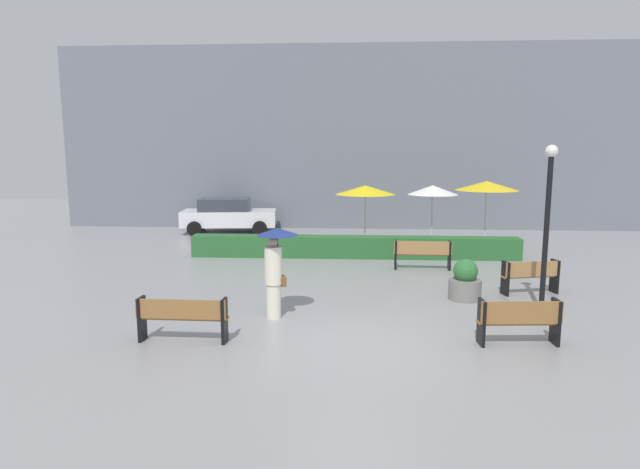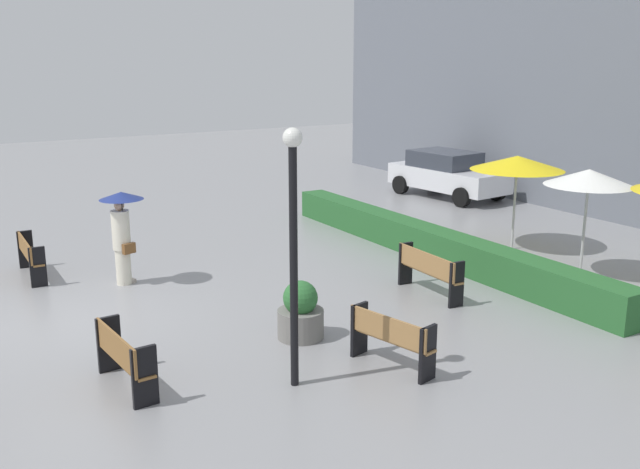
{
  "view_description": "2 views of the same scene",
  "coord_description": "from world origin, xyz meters",
  "px_view_note": "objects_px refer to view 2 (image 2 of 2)",
  "views": [
    {
      "loc": [
        -0.04,
        -9.93,
        3.69
      ],
      "look_at": [
        -0.94,
        4.86,
        1.36
      ],
      "focal_mm": 29.91,
      "sensor_mm": 36.0,
      "label": 1
    },
    {
      "loc": [
        12.95,
        -2.45,
        4.79
      ],
      "look_at": [
        0.36,
        5.09,
        1.08
      ],
      "focal_mm": 40.13,
      "sensor_mm": 36.0,
      "label": 2
    }
  ],
  "objects_px": {
    "pedestrian_with_umbrella": "(122,226)",
    "lamp_post": "(293,232)",
    "bench_near_left": "(29,254)",
    "parked_car": "(447,173)",
    "bench_back_row": "(429,269)",
    "planter_pot": "(301,313)",
    "patio_umbrella_yellow": "(517,163)",
    "patio_umbrella_white": "(589,178)",
    "bench_far_right": "(391,337)",
    "bench_near_right": "(123,356)"
  },
  "relations": [
    {
      "from": "bench_near_left",
      "to": "pedestrian_with_umbrella",
      "type": "bearing_deg",
      "value": 45.99
    },
    {
      "from": "bench_back_row",
      "to": "lamp_post",
      "type": "xyz_separation_m",
      "value": [
        2.18,
        -4.32,
        1.8
      ]
    },
    {
      "from": "bench_back_row",
      "to": "parked_car",
      "type": "distance_m",
      "value": 10.66
    },
    {
      "from": "bench_far_right",
      "to": "parked_car",
      "type": "xyz_separation_m",
      "value": [
        -10.28,
        9.97,
        0.3
      ]
    },
    {
      "from": "bench_near_right",
      "to": "pedestrian_with_umbrella",
      "type": "relative_size",
      "value": 0.78
    },
    {
      "from": "patio_umbrella_yellow",
      "to": "bench_back_row",
      "type": "bearing_deg",
      "value": -67.46
    },
    {
      "from": "patio_umbrella_yellow",
      "to": "bench_far_right",
      "type": "bearing_deg",
      "value": -58.89
    },
    {
      "from": "patio_umbrella_white",
      "to": "parked_car",
      "type": "height_order",
      "value": "patio_umbrella_white"
    },
    {
      "from": "bench_far_right",
      "to": "pedestrian_with_umbrella",
      "type": "bearing_deg",
      "value": -159.55
    },
    {
      "from": "planter_pot",
      "to": "bench_back_row",
      "type": "bearing_deg",
      "value": 100.69
    },
    {
      "from": "bench_near_right",
      "to": "bench_far_right",
      "type": "height_order",
      "value": "bench_near_right"
    },
    {
      "from": "parked_car",
      "to": "pedestrian_with_umbrella",
      "type": "bearing_deg",
      "value": -72.25
    },
    {
      "from": "bench_near_right",
      "to": "planter_pot",
      "type": "relative_size",
      "value": 1.53
    },
    {
      "from": "bench_near_left",
      "to": "planter_pot",
      "type": "relative_size",
      "value": 1.72
    },
    {
      "from": "bench_near_right",
      "to": "lamp_post",
      "type": "xyz_separation_m",
      "value": [
        1.18,
        2.21,
        1.84
      ]
    },
    {
      "from": "lamp_post",
      "to": "patio_umbrella_white",
      "type": "height_order",
      "value": "lamp_post"
    },
    {
      "from": "bench_far_right",
      "to": "parked_car",
      "type": "bearing_deg",
      "value": 135.86
    },
    {
      "from": "bench_far_right",
      "to": "parked_car",
      "type": "height_order",
      "value": "parked_car"
    },
    {
      "from": "patio_umbrella_yellow",
      "to": "pedestrian_with_umbrella",
      "type": "bearing_deg",
      "value": -103.33
    },
    {
      "from": "bench_near_left",
      "to": "bench_far_right",
      "type": "bearing_deg",
      "value": 26.83
    },
    {
      "from": "planter_pot",
      "to": "patio_umbrella_white",
      "type": "distance_m",
      "value": 7.22
    },
    {
      "from": "bench_far_right",
      "to": "patio_umbrella_white",
      "type": "xyz_separation_m",
      "value": [
        -1.64,
        6.4,
        1.71
      ]
    },
    {
      "from": "pedestrian_with_umbrella",
      "to": "patio_umbrella_white",
      "type": "bearing_deg",
      "value": 61.83
    },
    {
      "from": "bench_near_left",
      "to": "planter_pot",
      "type": "xyz_separation_m",
      "value": [
        6.11,
        3.41,
        -0.08
      ]
    },
    {
      "from": "pedestrian_with_umbrella",
      "to": "bench_back_row",
      "type": "bearing_deg",
      "value": 52.68
    },
    {
      "from": "pedestrian_with_umbrella",
      "to": "patio_umbrella_yellow",
      "type": "bearing_deg",
      "value": 76.67
    },
    {
      "from": "bench_back_row",
      "to": "planter_pot",
      "type": "distance_m",
      "value": 3.4
    },
    {
      "from": "bench_near_left",
      "to": "bench_near_right",
      "type": "bearing_deg",
      "value": 1.96
    },
    {
      "from": "parked_car",
      "to": "planter_pot",
      "type": "bearing_deg",
      "value": -51.28
    },
    {
      "from": "lamp_post",
      "to": "parked_car",
      "type": "height_order",
      "value": "lamp_post"
    },
    {
      "from": "bench_near_right",
      "to": "patio_umbrella_white",
      "type": "relative_size",
      "value": 0.65
    },
    {
      "from": "pedestrian_with_umbrella",
      "to": "patio_umbrella_white",
      "type": "relative_size",
      "value": 0.84
    },
    {
      "from": "patio_umbrella_yellow",
      "to": "bench_near_right",
      "type": "bearing_deg",
      "value": -75.74
    },
    {
      "from": "bench_near_left",
      "to": "parked_car",
      "type": "xyz_separation_m",
      "value": [
        -2.36,
        13.97,
        0.29
      ]
    },
    {
      "from": "bench_near_right",
      "to": "patio_umbrella_yellow",
      "type": "distance_m",
      "value": 11.11
    },
    {
      "from": "bench_far_right",
      "to": "parked_car",
      "type": "distance_m",
      "value": 14.32
    },
    {
      "from": "bench_near_right",
      "to": "bench_back_row",
      "type": "bearing_deg",
      "value": 98.69
    },
    {
      "from": "lamp_post",
      "to": "patio_umbrella_yellow",
      "type": "distance_m",
      "value": 9.29
    },
    {
      "from": "bench_back_row",
      "to": "bench_near_left",
      "type": "xyz_separation_m",
      "value": [
        -5.48,
        -6.75,
        -0.02
      ]
    },
    {
      "from": "planter_pot",
      "to": "bench_near_right",
      "type": "bearing_deg",
      "value": -83.44
    },
    {
      "from": "patio_umbrella_yellow",
      "to": "patio_umbrella_white",
      "type": "xyz_separation_m",
      "value": [
        2.51,
        -0.47,
        0.04
      ]
    },
    {
      "from": "pedestrian_with_umbrella",
      "to": "lamp_post",
      "type": "xyz_separation_m",
      "value": [
        6.08,
        0.79,
        1.07
      ]
    },
    {
      "from": "lamp_post",
      "to": "parked_car",
      "type": "bearing_deg",
      "value": 130.97
    },
    {
      "from": "bench_near_right",
      "to": "parked_car",
      "type": "distance_m",
      "value": 16.35
    },
    {
      "from": "bench_far_right",
      "to": "lamp_post",
      "type": "xyz_separation_m",
      "value": [
        -0.25,
        -1.57,
        1.83
      ]
    },
    {
      "from": "lamp_post",
      "to": "patio_umbrella_white",
      "type": "distance_m",
      "value": 8.09
    },
    {
      "from": "pedestrian_with_umbrella",
      "to": "parked_car",
      "type": "height_order",
      "value": "pedestrian_with_umbrella"
    },
    {
      "from": "planter_pot",
      "to": "patio_umbrella_yellow",
      "type": "distance_m",
      "value": 8.01
    },
    {
      "from": "pedestrian_with_umbrella",
      "to": "planter_pot",
      "type": "height_order",
      "value": "pedestrian_with_umbrella"
    },
    {
      "from": "bench_near_right",
      "to": "bench_near_left",
      "type": "xyz_separation_m",
      "value": [
        -6.48,
        -0.22,
        0.01
      ]
    }
  ]
}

